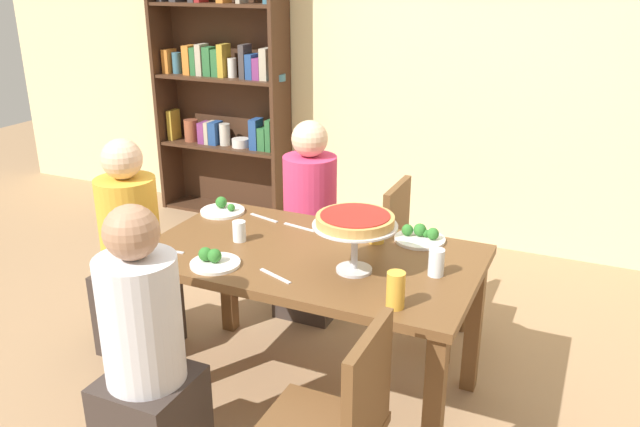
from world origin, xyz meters
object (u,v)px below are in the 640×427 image
diner_head_west (134,264)px  cutlery_fork_near (264,218)px  cutlery_knife_near (165,250)px  chair_far_right (415,257)px  dining_table (311,273)px  diner_near_left (146,368)px  cutlery_fork_far (299,227)px  bookshelf (222,77)px  salad_plate_near_diner (223,209)px  chair_near_right (335,427)px  beer_glass_amber_short (396,290)px  cutlery_knife_far (275,276)px  beer_glass_amber_tall (377,227)px  salad_plate_spare (213,260)px  water_glass_clear_far (239,231)px  diner_far_left (310,234)px  deep_dish_pizza_stand (355,224)px  salad_plate_far_diner (420,236)px  cutlery_spare_fork (354,233)px  water_glass_clear_near (436,262)px

diner_head_west → cutlery_fork_near: 0.72m
cutlery_fork_near → cutlery_knife_near: same height
chair_far_right → dining_table: bearing=-22.0°
diner_near_left → chair_far_right: diner_near_left is taller
dining_table → cutlery_fork_far: size_ratio=8.15×
bookshelf → salad_plate_near_diner: 2.08m
chair_near_right → beer_glass_amber_short: size_ratio=6.16×
cutlery_knife_far → cutlery_knife_near: bearing=-160.9°
beer_glass_amber_tall → cutlery_fork_far: size_ratio=0.83×
salad_plate_spare → water_glass_clear_far: 0.27m
water_glass_clear_far → cutlery_knife_far: bearing=-38.8°
diner_far_left → cutlery_fork_far: diner_far_left is taller
diner_near_left → deep_dish_pizza_stand: diner_near_left is taller
deep_dish_pizza_stand → cutlery_knife_near: size_ratio=1.93×
diner_near_left → deep_dish_pizza_stand: 0.98m
diner_near_left → salad_plate_far_diner: 1.32m
chair_far_right → chair_near_right: size_ratio=1.00×
beer_glass_amber_tall → cutlery_fork_near: 0.62m
bookshelf → diner_far_left: bearing=-43.1°
deep_dish_pizza_stand → cutlery_fork_near: size_ratio=1.93×
water_glass_clear_far → cutlery_fork_near: size_ratio=0.53×
cutlery_knife_far → cutlery_spare_fork: same height
diner_head_west → chair_far_right: bearing=28.3°
diner_head_west → chair_near_right: bearing=-27.0°
diner_far_left → deep_dish_pizza_stand: size_ratio=3.31×
diner_far_left → cutlery_spare_fork: bearing=44.6°
cutlery_fork_near → cutlery_knife_far: size_ratio=1.00×
diner_near_left → water_glass_clear_far: 0.77m
water_glass_clear_near → salad_plate_far_diner: bearing=116.1°
beer_glass_amber_short → cutlery_fork_far: beer_glass_amber_short is taller
bookshelf → chair_near_right: 3.54m
diner_head_west → chair_far_right: diner_head_west is taller
salad_plate_far_diner → cutlery_knife_near: (-0.99, -0.58, -0.02)m
diner_near_left → salad_plate_spare: (0.03, 0.44, 0.27)m
dining_table → water_glass_clear_far: water_glass_clear_far is taller
chair_near_right → cutlery_spare_fork: chair_near_right is taller
dining_table → water_glass_clear_near: (0.56, 0.01, 0.16)m
cutlery_fork_near → cutlery_knife_far: 0.66m
chair_far_right → water_glass_clear_far: (-0.64, -0.71, 0.30)m
diner_far_left → water_glass_clear_near: (0.91, -0.73, 0.31)m
diner_near_left → diner_head_west: bearing=42.2°
diner_far_left → salad_plate_far_diner: 0.89m
diner_near_left → cutlery_knife_far: 0.61m
cutlery_knife_near → cutlery_fork_near: bearing=62.7°
diner_head_west → chair_near_right: diner_head_west is taller
beer_glass_amber_tall → water_glass_clear_near: 0.40m
diner_near_left → water_glass_clear_far: bearing=0.4°
chair_far_right → cutlery_spare_fork: chair_far_right is taller
salad_plate_spare → water_glass_clear_far: (-0.03, 0.27, 0.03)m
salad_plate_far_diner → cutlery_fork_near: salad_plate_far_diner is taller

